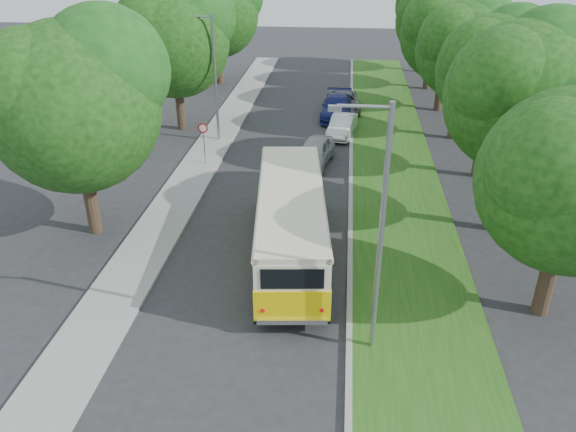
# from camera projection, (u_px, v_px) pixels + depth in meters

# --- Properties ---
(ground) EXTENTS (120.00, 120.00, 0.00)m
(ground) POSITION_uv_depth(u_px,v_px,m) (250.00, 294.00, 20.42)
(ground) COLOR #2A2A2D
(ground) RESTS_ON ground
(curb) EXTENTS (0.20, 70.00, 0.15)m
(curb) POSITION_uv_depth(u_px,v_px,m) (350.00, 231.00, 24.47)
(curb) COLOR gray
(curb) RESTS_ON ground
(grass_verge) EXTENTS (4.50, 70.00, 0.13)m
(grass_verge) POSITION_uv_depth(u_px,v_px,m) (405.00, 234.00, 24.26)
(grass_verge) COLOR #1F5216
(grass_verge) RESTS_ON ground
(sidewalk) EXTENTS (2.20, 70.00, 0.12)m
(sidewalk) POSITION_uv_depth(u_px,v_px,m) (163.00, 222.00, 25.24)
(sidewalk) COLOR gray
(sidewalk) RESTS_ON ground
(treeline) EXTENTS (24.27, 41.91, 9.46)m
(treeline) POSITION_uv_depth(u_px,v_px,m) (349.00, 39.00, 33.27)
(treeline) COLOR #332319
(treeline) RESTS_ON ground
(lamppost_near) EXTENTS (1.71, 0.16, 8.00)m
(lamppost_near) POSITION_uv_depth(u_px,v_px,m) (378.00, 228.00, 15.81)
(lamppost_near) COLOR gray
(lamppost_near) RESTS_ON ground
(lamppost_far) EXTENTS (1.71, 0.16, 7.50)m
(lamppost_far) POSITION_uv_depth(u_px,v_px,m) (213.00, 74.00, 33.06)
(lamppost_far) COLOR gray
(lamppost_far) RESTS_ON ground
(warning_sign) EXTENTS (0.56, 0.10, 2.50)m
(warning_sign) POSITION_uv_depth(u_px,v_px,m) (203.00, 136.00, 30.61)
(warning_sign) COLOR gray
(warning_sign) RESTS_ON ground
(vintage_bus) EXTENTS (3.63, 10.22, 2.97)m
(vintage_bus) POSITION_uv_depth(u_px,v_px,m) (291.00, 225.00, 22.04)
(vintage_bus) COLOR yellow
(vintage_bus) RESTS_ON ground
(car_silver) EXTENTS (2.43, 4.49, 1.45)m
(car_silver) POSITION_uv_depth(u_px,v_px,m) (314.00, 152.00, 31.11)
(car_silver) COLOR #A2A3A6
(car_silver) RESTS_ON ground
(car_white) EXTENTS (2.00, 4.11, 1.30)m
(car_white) POSITION_uv_depth(u_px,v_px,m) (342.00, 126.00, 35.45)
(car_white) COLOR silver
(car_white) RESTS_ON ground
(car_blue) EXTENTS (2.28, 5.21, 1.49)m
(car_blue) POSITION_uv_depth(u_px,v_px,m) (337.00, 107.00, 38.80)
(car_blue) COLOR navy
(car_blue) RESTS_ON ground
(car_grey) EXTENTS (2.60, 4.94, 1.33)m
(car_grey) POSITION_uv_depth(u_px,v_px,m) (343.00, 102.00, 40.20)
(car_grey) COLOR slate
(car_grey) RESTS_ON ground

